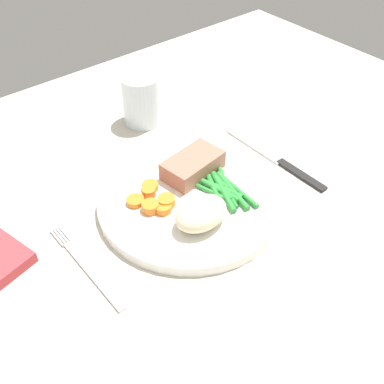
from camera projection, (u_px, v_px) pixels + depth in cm
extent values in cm
cube|color=beige|center=(187.00, 211.00, 67.38)|extent=(120.00, 90.00, 2.00)
cylinder|color=white|center=(192.00, 202.00, 66.21)|extent=(25.93, 25.93, 1.60)
cube|color=#A86B56|center=(193.00, 165.00, 68.74)|extent=(9.49, 6.32, 2.79)
ellipsoid|color=beige|center=(201.00, 213.00, 60.62)|extent=(7.43, 5.28, 3.79)
cylinder|color=orange|center=(149.00, 192.00, 65.69)|extent=(1.95, 1.95, 1.13)
cylinder|color=orange|center=(150.00, 186.00, 66.74)|extent=(2.28, 2.28, 0.89)
cylinder|color=orange|center=(162.00, 207.00, 63.45)|extent=(2.32, 2.32, 1.06)
cylinder|color=orange|center=(166.00, 201.00, 64.10)|extent=(2.43, 2.43, 1.30)
cylinder|color=orange|center=(135.00, 201.00, 64.52)|extent=(2.46, 2.46, 0.81)
cylinder|color=orange|center=(150.00, 207.00, 63.33)|extent=(2.35, 2.35, 1.26)
cylinder|color=orange|center=(149.00, 187.00, 66.65)|extent=(1.95, 1.95, 0.95)
cylinder|color=#2D8C38|center=(232.00, 191.00, 66.08)|extent=(2.71, 8.24, 0.84)
cylinder|color=#2D8C38|center=(225.00, 184.00, 67.26)|extent=(4.06, 6.32, 0.76)
cylinder|color=#2D8C38|center=(213.00, 188.00, 66.50)|extent=(3.39, 5.90, 0.82)
cylinder|color=#2D8C38|center=(215.00, 188.00, 66.55)|extent=(2.43, 8.28, 0.81)
cylinder|color=#2D8C38|center=(238.00, 190.00, 66.18)|extent=(1.32, 8.17, 0.74)
cylinder|color=#2D8C38|center=(225.00, 187.00, 66.81)|extent=(1.77, 6.04, 0.70)
cylinder|color=#2D8C38|center=(229.00, 194.00, 65.78)|extent=(2.66, 5.76, 0.62)
cylinder|color=#2D8C38|center=(209.00, 191.00, 66.20)|extent=(2.04, 5.48, 0.64)
cylinder|color=#2D8C38|center=(223.00, 192.00, 65.91)|extent=(3.91, 8.05, 0.88)
cylinder|color=#2D8C38|center=(220.00, 188.00, 66.49)|extent=(3.06, 7.00, 0.83)
cube|color=silver|center=(93.00, 275.00, 57.36)|extent=(1.00, 13.00, 0.40)
cube|color=silver|center=(57.00, 238.00, 61.84)|extent=(0.24, 3.60, 0.40)
cube|color=silver|center=(60.00, 237.00, 62.03)|extent=(0.24, 3.60, 0.40)
cube|color=silver|center=(62.00, 235.00, 62.22)|extent=(0.24, 3.60, 0.40)
cube|color=silver|center=(65.00, 234.00, 62.41)|extent=(0.24, 3.60, 0.40)
cube|color=black|center=(301.00, 175.00, 71.40)|extent=(1.30, 9.00, 0.64)
cube|color=silver|center=(254.00, 145.00, 77.15)|extent=(1.70, 12.00, 0.40)
cylinder|color=silver|center=(141.00, 100.00, 79.86)|extent=(6.57, 6.57, 8.59)
cylinder|color=silver|center=(142.00, 112.00, 81.53)|extent=(6.05, 6.05, 3.60)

